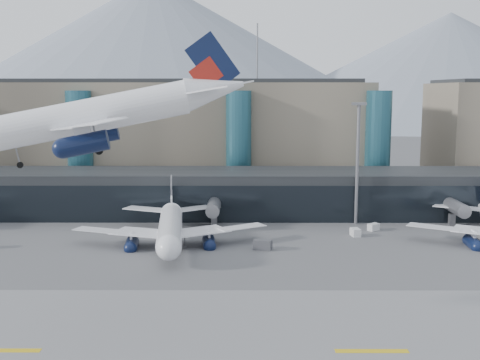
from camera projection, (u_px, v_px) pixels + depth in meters
name	position (u px, v px, depth m)	size (l,w,h in m)	color
ground	(198.00, 303.00, 80.10)	(900.00, 900.00, 0.00)	#515154
runway_strip	(188.00, 351.00, 65.26)	(400.00, 40.00, 0.04)	slate
runway_markings	(188.00, 351.00, 65.25)	(128.00, 1.00, 0.02)	gold
concourse	(216.00, 193.00, 136.45)	(170.00, 27.00, 10.00)	black
terminal_main	(131.00, 136.00, 166.91)	(130.00, 30.00, 31.00)	gray
teal_towers	(159.00, 147.00, 151.27)	(116.40, 19.40, 46.00)	#265A6A
mountain_ridge	(256.00, 66.00, 449.08)	(910.00, 400.00, 110.00)	gray
lightmast_mid	(358.00, 156.00, 125.32)	(3.00, 1.20, 25.60)	slate
hero_jet	(113.00, 104.00, 67.95)	(33.99, 34.11, 11.06)	white
jet_parked_mid	(171.00, 218.00, 111.61)	(37.45, 37.08, 12.11)	white
veh_c	(263.00, 245.00, 106.75)	(3.20, 1.69, 1.78)	#45454A
veh_d	(373.00, 227.00, 121.43)	(2.45, 1.31, 1.40)	silver
veh_g	(355.00, 232.00, 116.65)	(2.59, 1.51, 1.51)	silver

